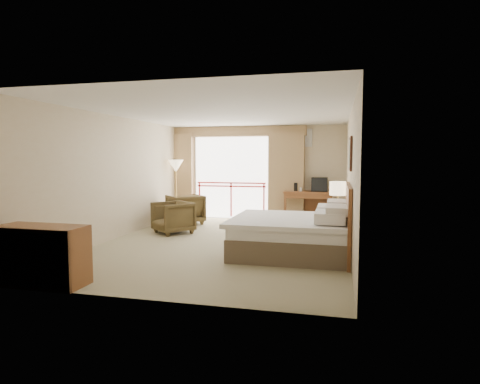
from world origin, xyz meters
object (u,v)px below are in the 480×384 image
(wastebasket, at_px, (284,218))
(side_table, at_px, (170,212))
(armchair_far, at_px, (185,224))
(floor_lamp, at_px, (176,168))
(nightstand, at_px, (337,226))
(bed, at_px, (294,234))
(desk, at_px, (308,198))
(tv, at_px, (319,184))
(dresser, at_px, (41,256))
(armchair_near, at_px, (173,233))
(table_lamp, at_px, (338,189))

(wastebasket, bearing_deg, side_table, -154.05)
(armchair_far, xyz_separation_m, floor_lamp, (-0.52, 0.62, 1.49))
(nightstand, distance_m, side_table, 4.12)
(bed, xyz_separation_m, desk, (-0.01, 3.89, 0.30))
(nightstand, height_order, floor_lamp, floor_lamp)
(tv, height_order, dresser, tv)
(desk, height_order, floor_lamp, floor_lamp)
(armchair_near, distance_m, dresser, 4.12)
(floor_lamp, bearing_deg, tv, 6.65)
(nightstand, distance_m, armchair_near, 3.81)
(tv, bearing_deg, armchair_near, -144.78)
(nightstand, bearing_deg, armchair_far, 158.85)
(bed, height_order, side_table, bed)
(desk, relative_size, wastebasket, 4.01)
(wastebasket, relative_size, dresser, 0.26)
(wastebasket, relative_size, floor_lamp, 0.19)
(armchair_far, bearing_deg, table_lamp, 121.79)
(desk, xyz_separation_m, armchair_near, (-3.00, -2.50, -0.67))
(bed, relative_size, armchair_far, 2.41)
(table_lamp, bearing_deg, desk, 109.16)
(wastebasket, xyz_separation_m, floor_lamp, (-3.14, 0.11, 1.33))
(table_lamp, relative_size, wastebasket, 1.93)
(tv, distance_m, dresser, 7.44)
(nightstand, relative_size, table_lamp, 0.95)
(side_table, relative_size, floor_lamp, 0.35)
(table_lamp, height_order, wastebasket, table_lamp)
(floor_lamp, bearing_deg, nightstand, -21.66)
(bed, height_order, dresser, bed)
(wastebasket, distance_m, floor_lamp, 3.41)
(bed, height_order, armchair_far, bed)
(bed, distance_m, tv, 3.90)
(armchair_near, distance_m, floor_lamp, 2.58)
(desk, xyz_separation_m, wastebasket, (-0.60, -0.64, -0.51))
(armchair_near, bearing_deg, table_lamp, 43.85)
(tv, bearing_deg, nightstand, -78.99)
(bed, bearing_deg, tv, 85.72)
(nightstand, height_order, dresser, dresser)
(armchair_near, bearing_deg, bed, 15.73)
(nightstand, distance_m, desk, 2.49)
(bed, relative_size, floor_lamp, 1.23)
(side_table, distance_m, dresser, 4.63)
(bed, relative_size, dresser, 1.69)
(armchair_far, bearing_deg, floor_lamp, -92.43)
(armchair_far, height_order, dresser, dresser)
(table_lamp, bearing_deg, side_table, 175.53)
(armchair_near, xyz_separation_m, side_table, (-0.31, 0.54, 0.42))
(bed, height_order, tv, tv)
(table_lamp, distance_m, wastebasket, 2.35)
(nightstand, relative_size, floor_lamp, 0.35)
(desk, xyz_separation_m, dresser, (-3.22, -6.59, -0.26))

